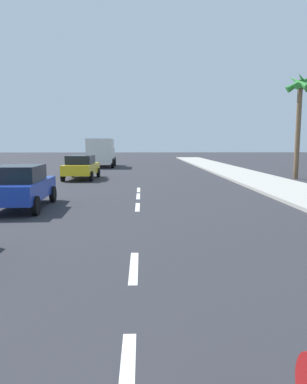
{
  "coord_description": "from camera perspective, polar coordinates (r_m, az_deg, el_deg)",
  "views": [
    {
      "loc": [
        0.15,
        3.83,
        2.34
      ],
      "look_at": [
        0.46,
        13.05,
        1.1
      ],
      "focal_mm": 33.76,
      "sensor_mm": 36.0,
      "label": 1
    }
  ],
  "objects": [
    {
      "name": "lane_stripe_5",
      "position": [
        16.13,
        -2.43,
        -0.67
      ],
      "size": [
        0.16,
        1.8,
        0.01
      ],
      "primitive_type": "cube",
      "color": "white",
      "rests_on": "ground"
    },
    {
      "name": "lane_stripe_4",
      "position": [
        13.41,
        -2.54,
        -2.38
      ],
      "size": [
        0.16,
        1.8,
        0.01
      ],
      "primitive_type": "cube",
      "color": "white",
      "rests_on": "ground"
    },
    {
      "name": "lane_stripe_3",
      "position": [
        7.04,
        -3.12,
        -11.74
      ],
      "size": [
        0.16,
        1.8,
        0.01
      ],
      "primitive_type": "cube",
      "color": "white",
      "rests_on": "ground"
    },
    {
      "name": "parked_car_yellow",
      "position": [
        24.25,
        -11.34,
        3.97
      ],
      "size": [
        2.08,
        4.28,
        1.57
      ],
      "rotation": [
        0.0,
        0.0,
        -0.04
      ],
      "color": "gold",
      "rests_on": "ground"
    },
    {
      "name": "sidewalk_strip",
      "position": [
        19.76,
        20.17,
        0.59
      ],
      "size": [
        3.6,
        80.0,
        0.14
      ],
      "primitive_type": "cube",
      "color": "#B2ADA3",
      "rests_on": "ground"
    },
    {
      "name": "lane_stripe_6",
      "position": [
        18.36,
        -2.37,
        0.35
      ],
      "size": [
        0.16,
        1.8,
        0.01
      ],
      "primitive_type": "cube",
      "color": "white",
      "rests_on": "ground"
    },
    {
      "name": "palm_tree_distant",
      "position": [
        25.99,
        22.08,
        13.81
      ],
      "size": [
        1.74,
        1.92,
        6.97
      ],
      "color": "brown",
      "rests_on": "ground"
    },
    {
      "name": "delivery_truck",
      "position": [
        36.68,
        -8.25,
        6.28
      ],
      "size": [
        2.8,
        6.3,
        2.8
      ],
      "rotation": [
        0.0,
        0.0,
        0.03
      ],
      "color": "beige",
      "rests_on": "ground"
    },
    {
      "name": "parked_car_blue",
      "position": [
        13.84,
        -20.29,
        0.95
      ],
      "size": [
        2.0,
        4.09,
        1.57
      ],
      "rotation": [
        0.0,
        0.0,
        0.04
      ],
      "color": "#1E389E",
      "rests_on": "ground"
    },
    {
      "name": "ground_plane",
      "position": [
        16.34,
        -2.42,
        -0.58
      ],
      "size": [
        160.0,
        160.0,
        0.0
      ],
      "primitive_type": "plane",
      "color": "#2D2D33"
    },
    {
      "name": "lane_stripe_2",
      "position": [
        4.04,
        -4.23,
        -27.68
      ],
      "size": [
        0.16,
        1.8,
        0.01
      ],
      "primitive_type": "cube",
      "color": "white",
      "rests_on": "ground"
    }
  ]
}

